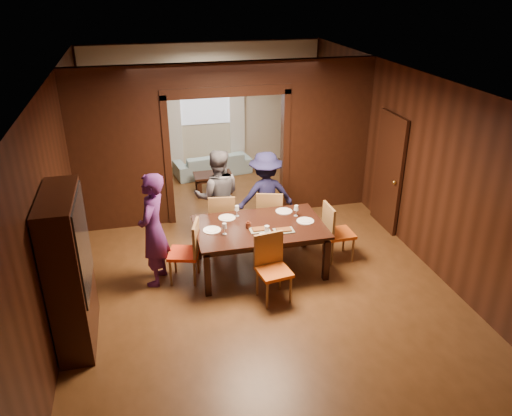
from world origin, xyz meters
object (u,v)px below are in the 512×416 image
object	(u,v)px
person_navy	(265,196)
sofa	(213,163)
person_grey	(218,197)
hutch	(69,271)
chair_far_r	(270,215)
person_purple	(153,230)
dining_table	(260,247)
coffee_table	(213,183)
chair_far_l	(222,219)
chair_right	(339,232)
chair_left	(184,251)
chair_near	(274,270)

from	to	relation	value
person_navy	sofa	world-z (taller)	person_navy
person_grey	hutch	world-z (taller)	hutch
sofa	chair_far_r	bearing A→B (deg)	88.19
person_purple	chair_far_r	size ratio (longest dim) A/B	1.80
dining_table	hutch	xyz separation A→B (m)	(-2.64, -1.06, 0.62)
sofa	dining_table	xyz separation A→B (m)	(0.07, -4.29, 0.12)
person_purple	hutch	xyz separation A→B (m)	(-1.04, -1.09, 0.13)
coffee_table	chair_far_l	bearing A→B (deg)	-95.20
sofa	dining_table	world-z (taller)	dining_table
person_navy	hutch	xyz separation A→B (m)	(-3.00, -2.10, 0.22)
chair_far_l	hutch	distance (m)	3.01
coffee_table	chair_far_l	distance (m)	2.35
person_grey	chair_right	bearing A→B (deg)	156.36
person_navy	chair_far_l	distance (m)	0.85
chair_far_r	coffee_table	bearing A→B (deg)	-58.97
person_navy	chair_left	size ratio (longest dim) A/B	1.62
dining_table	person_navy	bearing A→B (deg)	70.93
person_grey	chair_left	bearing A→B (deg)	64.42
chair_right	hutch	bearing A→B (deg)	103.92
person_navy	dining_table	bearing A→B (deg)	69.38
person_grey	chair_far_r	world-z (taller)	person_grey
person_grey	hutch	size ratio (longest dim) A/B	0.83
chair_near	chair_left	bearing A→B (deg)	136.96
person_purple	person_grey	bearing A→B (deg)	153.92
coffee_table	chair_near	bearing A→B (deg)	-86.93
chair_near	sofa	bearing A→B (deg)	81.95
dining_table	chair_left	distance (m)	1.19
coffee_table	chair_far_l	xyz separation A→B (m)	(-0.21, -2.32, 0.28)
chair_far_l	hutch	world-z (taller)	hutch
person_navy	coffee_table	size ratio (longest dim) A/B	1.96
person_purple	chair_near	world-z (taller)	person_purple
sofa	dining_table	bearing A→B (deg)	81.43
sofa	coffee_table	size ratio (longest dim) A/B	2.18
chair_left	chair_far_r	world-z (taller)	same
chair_left	chair_far_l	size ratio (longest dim) A/B	1.00
person_purple	sofa	distance (m)	4.57
person_purple	chair_far_r	world-z (taller)	person_purple
coffee_table	chair_left	bearing A→B (deg)	-106.38
coffee_table	chair_far_r	world-z (taller)	chair_far_r
person_purple	person_grey	xyz separation A→B (m)	(1.13, 1.06, -0.05)
hutch	chair_left	bearing A→B (deg)	35.40
coffee_table	chair_far_r	bearing A→B (deg)	-75.51
chair_far_l	chair_near	xyz separation A→B (m)	(0.43, -1.76, 0.00)
person_navy	chair_right	world-z (taller)	person_navy
person_navy	chair_left	distance (m)	1.90
person_purple	chair_left	size ratio (longest dim) A/B	1.80
person_grey	chair_near	bearing A→B (deg)	110.73
person_navy	chair_right	size ratio (longest dim) A/B	1.62
sofa	hutch	xyz separation A→B (m)	(-2.57, -5.35, 0.74)
person_purple	chair_far_l	xyz separation A→B (m)	(1.16, 0.90, -0.39)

